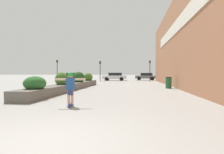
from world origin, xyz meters
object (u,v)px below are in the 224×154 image
Objects in this scene: skateboard at (70,105)px; skateboarder at (70,85)px; trash_bin at (169,83)px; car_rightmost at (74,76)px; traffic_light_far_left at (57,67)px; car_leftmost at (115,76)px; car_center_left at (184,77)px; traffic_light_left at (100,68)px; traffic_light_right at (150,67)px; car_center_right at (146,76)px.

skateboarder reaches higher than skateboard.
trash_bin is 23.00m from car_rightmost.
car_rightmost is at bearing 66.56° from traffic_light_far_left.
car_leftmost is 13.58m from car_center_left.
skateboarder is 28.55m from car_rightmost.
traffic_light_left reaches higher than car_rightmost.
traffic_light_left is at bearing 84.17° from skateboarder.
traffic_light_left is at bearing -70.53° from car_center_left.
skateboard is 31.06m from car_center_left.
trash_bin is at bearing 44.84° from skateboarder.
car_center_left is at bearing 52.64° from skateboard.
traffic_light_right is (5.31, 23.42, 2.38)m from skateboard.
car_leftmost is at bearing 56.99° from traffic_light_left.
car_rightmost reaches higher than trash_bin.
traffic_light_left reaches higher than car_center_right.
trash_bin is at bearing -156.76° from car_leftmost.
car_center_left is (12.25, 28.53, 0.71)m from skateboard.
traffic_light_right is (14.80, -3.51, 1.65)m from car_rightmost.
car_center_left is 1.20× the size of traffic_light_right.
car_rightmost is at bearing 95.29° from skateboard.
car_rightmost is at bearing -85.78° from car_center_left.
car_leftmost is 1.20× the size of traffic_light_far_left.
car_leftmost reaches higher than trash_bin.
car_center_left is at bearing 13.64° from traffic_light_far_left.
skateboarder is at bearing -177.49° from car_leftmost.
traffic_light_far_left reaches higher than trash_bin.
traffic_light_right reaches higher than skateboarder.
car_rightmost is (-9.49, 26.93, -0.13)m from skateboarder.
traffic_light_right is 16.59m from traffic_light_far_left.
car_leftmost reaches higher than skateboard.
trash_bin is at bearing -54.75° from traffic_light_left.
skateboard is at bearing 170.48° from car_center_right.
skateboard is 23.38m from traffic_light_left.
car_rightmost is at bearing 132.13° from trash_bin.
car_leftmost is at bearing 117.45° from car_center_right.
skateboarder is at bearing -23.24° from car_center_left.
car_rightmost is 1.28× the size of traffic_light_right.
car_leftmost is 6.89m from car_center_right.
trash_bin is 0.25× the size of car_center_right.
car_rightmost is 7.45m from traffic_light_left.
skateboard is 0.22× the size of traffic_light_left.
traffic_light_right is (-0.63, 13.55, 1.91)m from trash_bin.
traffic_light_far_left is at bearing -76.36° from car_center_left.
trash_bin is at bearing 42.13° from car_rightmost.
skateboarder is 0.39× the size of traffic_light_left.
skateboarder is 31.05m from car_center_left.
trash_bin is 0.25× the size of car_center_left.
traffic_light_right is (0.35, -6.15, 1.66)m from car_center_right.
skateboarder is (0.00, -0.00, 0.87)m from skateboard.
traffic_light_right is (6.47, -2.98, 1.64)m from car_leftmost.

